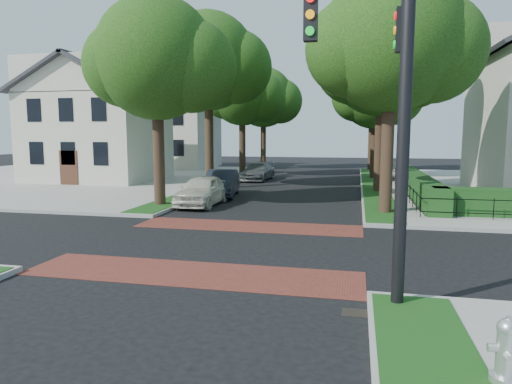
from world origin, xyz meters
TOP-DOWN VIEW (x-y plane):
  - ground at (0.00, 0.00)m, footprint 120.00×120.00m
  - sidewalk_nw at (-19.50, 19.00)m, footprint 30.00×30.00m
  - crosswalk_far at (0.00, 3.20)m, footprint 9.00×2.20m
  - crosswalk_near at (0.00, -3.20)m, footprint 9.00×2.20m
  - storm_drain at (4.30, -5.00)m, footprint 0.65×0.45m
  - grass_strip_ne at (5.40, 19.10)m, footprint 1.60×29.80m
  - grass_strip_nw at (-5.40, 19.10)m, footprint 1.60×29.80m
  - tree_right_near at (5.60, 7.24)m, footprint 7.75×6.67m
  - tree_right_mid at (5.61, 15.25)m, footprint 8.25×7.09m
  - tree_right_far at (5.60, 24.22)m, footprint 7.25×6.23m
  - tree_right_back at (5.60, 33.23)m, footprint 7.50×6.45m
  - tree_left_near at (-5.40, 7.23)m, footprint 7.50×6.45m
  - tree_left_mid at (-5.39, 15.24)m, footprint 8.00×6.88m
  - tree_left_far at (-5.40, 24.22)m, footprint 7.00×6.02m
  - tree_left_back at (-5.40, 33.24)m, footprint 7.75×6.66m
  - hedge_main_road at (7.70, 15.00)m, footprint 1.00×18.00m
  - fence_main_road at (6.90, 15.00)m, footprint 0.06×18.00m
  - house_left_near at (-15.49, 17.99)m, footprint 10.00×9.00m
  - house_left_far at (-15.49, 31.99)m, footprint 10.00×9.00m
  - traffic_signal at (4.89, -4.41)m, footprint 2.17×2.00m
  - parked_car_front at (-3.60, 7.98)m, footprint 1.89×4.62m
  - parked_car_middle at (-3.60, 11.48)m, footprint 2.40×5.00m
  - parked_car_rear at (-3.60, 21.45)m, footprint 2.13×4.93m
  - fire_hydrant at (6.33, -7.54)m, footprint 0.52×0.54m

SIDE VIEW (x-z plane):
  - ground at x=0.00m, z-range 0.00..0.00m
  - crosswalk_far at x=0.00m, z-range 0.00..0.01m
  - crosswalk_near at x=0.00m, z-range 0.00..0.01m
  - storm_drain at x=4.30m, z-range 0.00..0.01m
  - sidewalk_nw at x=-19.50m, z-range 0.00..0.15m
  - grass_strip_ne at x=5.40m, z-range 0.15..0.17m
  - grass_strip_nw at x=-5.40m, z-range 0.15..0.17m
  - fence_main_road at x=6.90m, z-range 0.15..1.05m
  - fire_hydrant at x=6.33m, z-range 0.13..1.12m
  - parked_car_rear at x=-3.60m, z-range 0.00..1.41m
  - hedge_main_road at x=7.70m, z-range 0.15..1.35m
  - parked_car_front at x=-3.60m, z-range 0.00..1.57m
  - parked_car_middle at x=-3.60m, z-range 0.00..1.58m
  - traffic_signal at x=4.89m, z-range 0.71..8.71m
  - house_left_near at x=-15.49m, z-range -0.03..10.11m
  - house_left_far at x=-15.49m, z-range -0.03..10.11m
  - tree_right_far at x=5.60m, z-range 2.04..11.78m
  - tree_left_far at x=-5.40m, z-range 2.19..12.05m
  - tree_right_back at x=5.60m, z-range 2.17..12.37m
  - tree_left_near at x=-5.40m, z-range 2.17..12.37m
  - tree_left_back at x=-5.40m, z-range 2.19..12.63m
  - tree_right_near at x=5.60m, z-range 2.30..12.96m
  - tree_right_mid at x=5.61m, z-range 2.38..13.60m
  - tree_left_mid at x=-5.39m, z-range 2.60..14.08m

